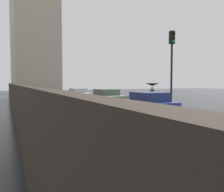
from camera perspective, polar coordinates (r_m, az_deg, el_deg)
ground at (r=6.56m, az=24.38°, el=-14.93°), size 120.00×120.00×0.00m
fence_far at (r=4.23m, az=-18.28°, el=-11.20°), size 0.20×60.00×1.94m
car_black_near_kerb at (r=5.29m, az=7.68°, el=-11.28°), size 2.14×4.20×1.30m
car_green_mid_road at (r=19.26m, az=-1.31°, el=-0.47°), size 2.11×4.07×1.47m
car_white_far_ahead at (r=25.61m, az=-8.17°, el=0.34°), size 1.93×3.92×1.39m
car_blue_behind_camera at (r=13.94m, az=8.63°, el=-1.91°), size 1.94×4.03×1.46m
pedestrian_with_umbrella_far at (r=16.84m, az=9.75°, el=1.73°), size 0.98×0.98×1.83m
traffic_light at (r=14.38m, az=14.36°, el=9.06°), size 0.26×0.39×4.89m
distant_tower at (r=52.47m, az=-18.05°, el=14.54°), size 9.72×7.10×24.79m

